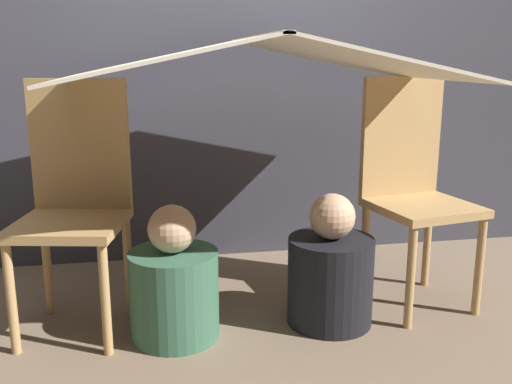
{
  "coord_description": "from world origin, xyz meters",
  "views": [
    {
      "loc": [
        -0.41,
        -2.08,
        1.1
      ],
      "look_at": [
        0.0,
        0.16,
        0.56
      ],
      "focal_mm": 40.0,
      "sensor_mm": 36.0,
      "label": 1
    }
  ],
  "objects_px": {
    "chair_right": "(413,183)",
    "person_second": "(330,273)",
    "chair_left": "(75,197)",
    "person_front": "(174,286)"
  },
  "relations": [
    {
      "from": "chair_left",
      "to": "chair_right",
      "type": "bearing_deg",
      "value": 11.52
    },
    {
      "from": "person_front",
      "to": "chair_right",
      "type": "bearing_deg",
      "value": 9.94
    },
    {
      "from": "person_front",
      "to": "person_second",
      "type": "height_order",
      "value": "person_second"
    },
    {
      "from": "chair_left",
      "to": "person_second",
      "type": "bearing_deg",
      "value": 1.68
    },
    {
      "from": "chair_left",
      "to": "person_second",
      "type": "distance_m",
      "value": 1.1
    },
    {
      "from": "chair_left",
      "to": "person_second",
      "type": "relative_size",
      "value": 1.81
    },
    {
      "from": "chair_right",
      "to": "person_second",
      "type": "distance_m",
      "value": 0.57
    },
    {
      "from": "person_second",
      "to": "person_front",
      "type": "bearing_deg",
      "value": -179.04
    },
    {
      "from": "chair_right",
      "to": "person_second",
      "type": "xyz_separation_m",
      "value": [
        -0.43,
        -0.18,
        -0.33
      ]
    },
    {
      "from": "chair_left",
      "to": "person_front",
      "type": "xyz_separation_m",
      "value": [
        0.38,
        -0.19,
        -0.34
      ]
    }
  ]
}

